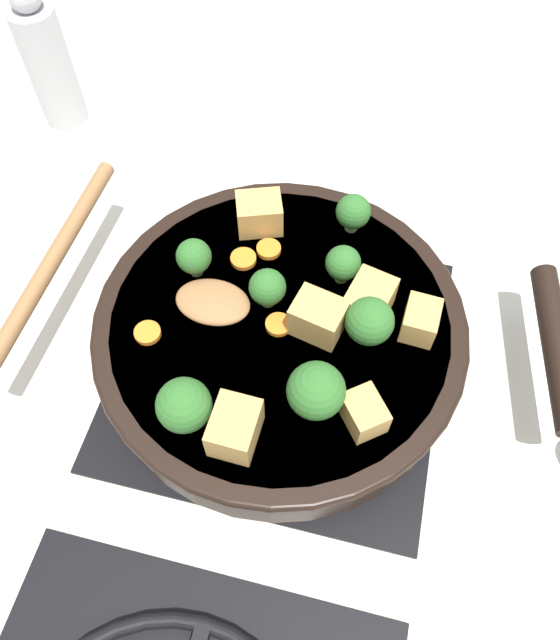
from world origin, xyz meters
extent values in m
plane|color=silver|center=(0.00, 0.00, 0.00)|extent=(2.40, 2.40, 0.00)
cube|color=black|center=(0.00, 0.00, 0.00)|extent=(0.31, 0.31, 0.01)
torus|color=black|center=(0.00, 0.00, 0.02)|extent=(0.24, 0.24, 0.01)
cube|color=black|center=(0.00, 0.00, 0.02)|extent=(0.01, 0.23, 0.01)
cube|color=black|center=(0.00, 0.00, 0.02)|extent=(0.23, 0.01, 0.01)
cylinder|color=black|center=(0.00, 0.00, 0.05)|extent=(0.33, 0.33, 0.05)
cylinder|color=brown|center=(0.00, 0.00, 0.06)|extent=(0.30, 0.30, 0.04)
torus|color=black|center=(0.00, 0.00, 0.07)|extent=(0.34, 0.34, 0.01)
cylinder|color=black|center=(-0.24, -0.04, 0.07)|extent=(0.05, 0.17, 0.02)
ellipsoid|color=olive|center=(0.06, 0.00, 0.08)|extent=(0.07, 0.05, 0.01)
cylinder|color=olive|center=(0.22, -0.01, 0.09)|extent=(0.02, 0.25, 0.02)
cube|color=tan|center=(-0.12, -0.02, 0.09)|extent=(0.03, 0.04, 0.03)
cube|color=tan|center=(-0.03, 0.00, 0.10)|extent=(0.05, 0.04, 0.03)
cube|color=tan|center=(-0.07, -0.03, 0.10)|extent=(0.04, 0.05, 0.04)
cube|color=tan|center=(-0.09, 0.08, 0.09)|extent=(0.04, 0.04, 0.03)
cube|color=tan|center=(0.01, 0.11, 0.10)|extent=(0.04, 0.04, 0.03)
cube|color=tan|center=(0.04, -0.10, 0.09)|extent=(0.05, 0.05, 0.03)
cylinder|color=#709956|center=(0.09, -0.03, 0.08)|extent=(0.01, 0.01, 0.01)
sphere|color=#2D6628|center=(0.09, -0.03, 0.10)|extent=(0.03, 0.03, 0.03)
cylinder|color=#709956|center=(-0.08, 0.00, 0.08)|extent=(0.01, 0.01, 0.01)
sphere|color=#2D6628|center=(-0.08, 0.00, 0.11)|extent=(0.04, 0.04, 0.04)
cylinder|color=#709956|center=(-0.04, -0.06, 0.08)|extent=(0.01, 0.01, 0.01)
sphere|color=#2D6628|center=(-0.04, -0.06, 0.10)|extent=(0.03, 0.03, 0.03)
cylinder|color=#709956|center=(0.05, 0.11, 0.08)|extent=(0.01, 0.01, 0.01)
sphere|color=#2D6628|center=(0.05, 0.11, 0.11)|extent=(0.04, 0.04, 0.04)
cylinder|color=#709956|center=(-0.05, 0.07, 0.08)|extent=(0.01, 0.01, 0.01)
sphere|color=#2D6628|center=(-0.05, 0.07, 0.11)|extent=(0.05, 0.05, 0.05)
cylinder|color=#709956|center=(-0.04, -0.12, 0.08)|extent=(0.01, 0.01, 0.01)
sphere|color=#2D6628|center=(-0.04, -0.12, 0.10)|extent=(0.03, 0.03, 0.03)
cylinder|color=#709956|center=(0.02, -0.02, 0.08)|extent=(0.01, 0.01, 0.01)
sphere|color=#2D6628|center=(0.02, -0.02, 0.10)|extent=(0.03, 0.03, 0.03)
cylinder|color=orange|center=(0.03, -0.07, 0.08)|extent=(0.02, 0.02, 0.01)
cylinder|color=orange|center=(0.11, 0.04, 0.08)|extent=(0.02, 0.02, 0.01)
cylinder|color=orange|center=(0.05, -0.06, 0.08)|extent=(0.02, 0.02, 0.01)
cylinder|color=orange|center=(0.00, 0.01, 0.08)|extent=(0.02, 0.02, 0.01)
cylinder|color=#B2B2B7|center=(0.35, -0.28, 0.07)|extent=(0.05, 0.05, 0.15)
camera|label=1|loc=(-0.07, 0.28, 0.55)|focal=35.00mm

